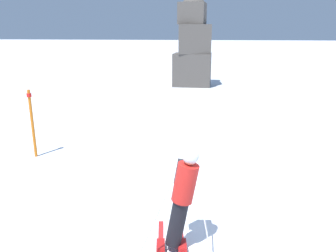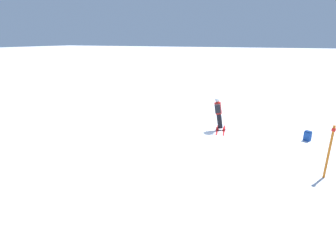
# 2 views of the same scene
# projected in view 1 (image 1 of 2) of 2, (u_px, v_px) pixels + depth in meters

# --- Properties ---
(skier) EXTENTS (1.27, 1.76, 1.83)m
(skier) POSITION_uv_depth(u_px,v_px,m) (182.00, 194.00, 5.21)
(skier) COLOR red
(skier) RESTS_ON ground
(rock_pillar) EXTENTS (2.47, 2.17, 6.12)m
(rock_pillar) POSITION_uv_depth(u_px,v_px,m) (193.00, 47.00, 21.65)
(rock_pillar) COLOR #4C4742
(rock_pillar) RESTS_ON ground
(trail_marker) EXTENTS (0.13, 0.13, 1.97)m
(trail_marker) POSITION_uv_depth(u_px,v_px,m) (32.00, 121.00, 9.28)
(trail_marker) COLOR orange
(trail_marker) RESTS_ON ground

